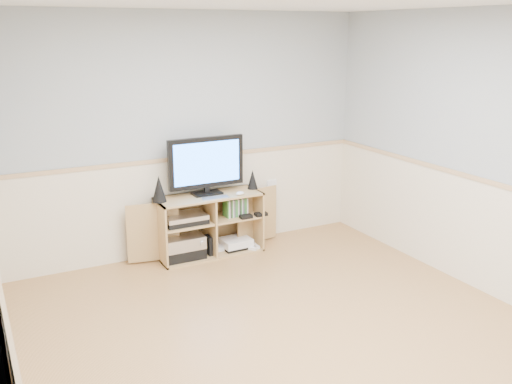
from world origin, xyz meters
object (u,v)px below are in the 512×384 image
Objects in this scene: media_cabinet at (208,223)px; keyboard at (216,198)px; game_consoles at (235,243)px; monitor at (206,164)px.

keyboard reaches higher than media_cabinet.
keyboard is at bearing -85.21° from media_cabinet.
keyboard is 0.66m from game_consoles.
monitor is at bearing 99.19° from keyboard.
monitor reaches higher than media_cabinet.
monitor is 0.95m from game_consoles.
game_consoles is at bearing -12.05° from monitor.
media_cabinet reaches higher than game_consoles.
monitor reaches higher than keyboard.
media_cabinet is at bearing 167.36° from game_consoles.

